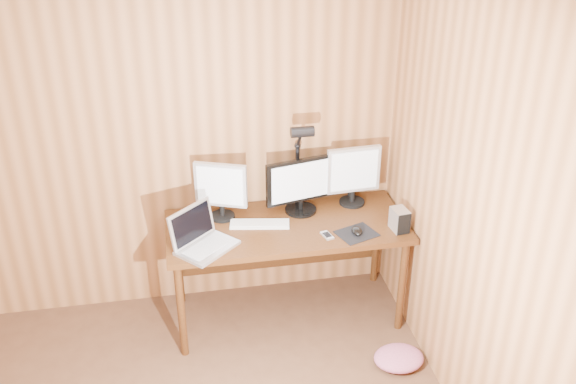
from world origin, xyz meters
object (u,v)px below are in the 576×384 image
object	(u,v)px
monitor_left	(221,189)
monitor_right	(353,174)
laptop	(201,238)
phone	(327,235)
keyboard	(260,224)
speaker	(352,190)
hard_drive	(400,220)
mouse	(357,231)
desk_lamp	(300,153)
monitor_center	(301,185)
desk	(285,234)

from	to	relation	value
monitor_left	monitor_right	world-z (taller)	monitor_right
laptop	phone	size ratio (longest dim) A/B	3.97
phone	keyboard	bearing A→B (deg)	136.13
keyboard	speaker	bearing A→B (deg)	30.50
monitor_right	laptop	size ratio (longest dim) A/B	0.95
keyboard	laptop	bearing A→B (deg)	-144.11
hard_drive	phone	xyz separation A→B (m)	(-0.48, 0.00, -0.07)
monitor_left	laptop	world-z (taller)	monitor_left
speaker	mouse	bearing A→B (deg)	-101.23
phone	desk_lamp	world-z (taller)	desk_lamp
monitor_center	monitor_right	world-z (taller)	monitor_right
monitor_left	mouse	distance (m)	0.94
speaker	keyboard	bearing A→B (deg)	-159.40
desk	speaker	distance (m)	0.60
monitor_right	desk_lamp	world-z (taller)	desk_lamp
hard_drive	monitor_center	bearing A→B (deg)	140.84
mouse	monitor_right	bearing A→B (deg)	57.30
speaker	hard_drive	bearing A→B (deg)	-68.83
monitor_center	laptop	distance (m)	0.79
hard_drive	desk	bearing A→B (deg)	151.48
monitor_left	monitor_right	distance (m)	0.92
mouse	speaker	xyz separation A→B (m)	(0.10, 0.49, 0.04)
hard_drive	desk_lamp	distance (m)	0.80
keyboard	phone	xyz separation A→B (m)	(0.41, -0.22, -0.00)
laptop	speaker	distance (m)	1.20
speaker	laptop	bearing A→B (deg)	-157.40
desk	monitor_center	bearing A→B (deg)	34.15
speaker	desk	bearing A→B (deg)	-157.77
hard_drive	speaker	world-z (taller)	hard_drive
mouse	phone	world-z (taller)	mouse
monitor_center	monitor_right	bearing A→B (deg)	-6.31
monitor_left	speaker	size ratio (longest dim) A/B	3.13
monitor_center	hard_drive	distance (m)	0.70
laptop	mouse	distance (m)	1.01
monitor_center	laptop	world-z (taller)	monitor_center
desk	hard_drive	xyz separation A→B (m)	(0.71, -0.28, 0.20)
monitor_center	desk_lamp	world-z (taller)	desk_lamp
mouse	hard_drive	distance (m)	0.29
keyboard	mouse	bearing A→B (deg)	-10.50
hard_drive	desk_lamp	world-z (taller)	desk_lamp
monitor_right	laptop	distance (m)	1.16
laptop	speaker	size ratio (longest dim) A/B	3.50
laptop	desk	bearing A→B (deg)	-19.88
monitor_right	keyboard	xyz separation A→B (m)	(-0.69, -0.18, -0.22)
desk_lamp	keyboard	bearing A→B (deg)	-142.42
desk	desk_lamp	size ratio (longest dim) A/B	2.39
monitor_right	speaker	xyz separation A→B (m)	(0.02, 0.08, -0.17)
desk_lamp	monitor_left	bearing A→B (deg)	-169.54
monitor_left	hard_drive	xyz separation A→B (m)	(1.13, -0.37, -0.14)
monitor_left	phone	size ratio (longest dim) A/B	3.55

